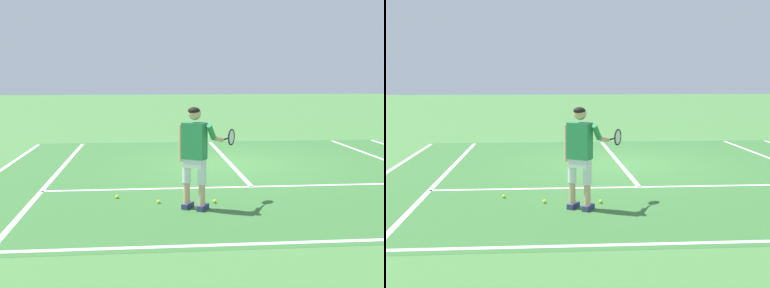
# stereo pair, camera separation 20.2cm
# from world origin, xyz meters

# --- Properties ---
(ground_plane) EXTENTS (80.00, 80.00, 0.00)m
(ground_plane) POSITION_xyz_m (0.00, 0.00, 0.00)
(ground_plane) COLOR #477F3D
(court_inner_surface) EXTENTS (10.98, 10.10, 0.00)m
(court_inner_surface) POSITION_xyz_m (0.00, -1.09, 0.00)
(court_inner_surface) COLOR #387033
(court_inner_surface) RESTS_ON ground
(line_baseline) EXTENTS (10.98, 0.10, 0.01)m
(line_baseline) POSITION_xyz_m (0.00, -5.95, 0.00)
(line_baseline) COLOR white
(line_baseline) RESTS_ON ground
(line_service) EXTENTS (8.23, 0.10, 0.01)m
(line_service) POSITION_xyz_m (0.00, -2.64, 0.00)
(line_service) COLOR white
(line_service) RESTS_ON ground
(line_centre_service) EXTENTS (0.10, 6.40, 0.01)m
(line_centre_service) POSITION_xyz_m (0.00, 0.56, 0.00)
(line_centre_service) COLOR white
(line_centre_service) RESTS_ON ground
(line_singles_left) EXTENTS (0.10, 9.70, 0.01)m
(line_singles_left) POSITION_xyz_m (-4.12, -1.09, 0.00)
(line_singles_left) COLOR white
(line_singles_left) RESTS_ON ground
(tennis_player) EXTENTS (1.05, 0.90, 1.71)m
(tennis_player) POSITION_xyz_m (-1.29, -4.17, 0.99)
(tennis_player) COLOR navy
(tennis_player) RESTS_ON ground
(tennis_ball_near_feet) EXTENTS (0.07, 0.07, 0.07)m
(tennis_ball_near_feet) POSITION_xyz_m (-1.89, -3.75, 0.03)
(tennis_ball_near_feet) COLOR #CCE02D
(tennis_ball_near_feet) RESTS_ON ground
(tennis_ball_by_baseline) EXTENTS (0.07, 0.07, 0.07)m
(tennis_ball_by_baseline) POSITION_xyz_m (-0.91, -3.82, 0.03)
(tennis_ball_by_baseline) COLOR #CCE02D
(tennis_ball_by_baseline) RESTS_ON ground
(tennis_ball_mid_court) EXTENTS (0.07, 0.07, 0.07)m
(tennis_ball_mid_court) POSITION_xyz_m (-2.63, -3.33, 0.03)
(tennis_ball_mid_court) COLOR #CCE02D
(tennis_ball_mid_court) RESTS_ON ground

